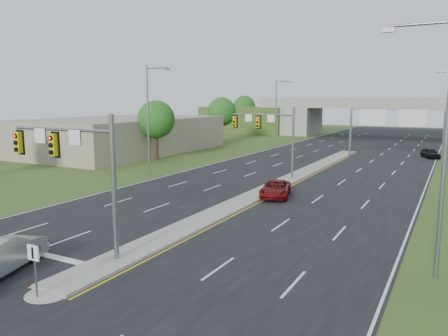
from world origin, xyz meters
name	(u,v)px	position (x,y,z in m)	size (l,w,h in m)	color
ground	(117,262)	(0.00, 0.00, 0.00)	(240.00, 240.00, 0.00)	#364E1C
road	(320,165)	(0.00, 35.00, 0.01)	(24.00, 160.00, 0.02)	black
median	(285,181)	(0.00, 23.00, 0.10)	(2.00, 54.00, 0.16)	gray
median_nose	(48,292)	(0.00, -4.00, 0.10)	(2.00, 2.00, 0.16)	gray
lane_markings	(299,172)	(-0.60, 28.91, 0.02)	(23.72, 160.00, 0.01)	gold
signal_mast_near	(76,161)	(-2.26, -0.07, 4.73)	(6.62, 0.60, 7.00)	slate
signal_mast_far	(271,130)	(-2.26, 24.93, 4.73)	(6.62, 0.60, 7.00)	slate
keep_right_sign	(34,262)	(0.00, -4.53, 1.52)	(0.60, 0.13, 2.20)	slate
sign_gantry	(394,119)	(6.68, 44.92, 5.24)	(11.58, 0.44, 6.67)	slate
overpass	(381,120)	(0.00, 80.00, 3.55)	(80.00, 14.00, 8.10)	gray
lightpole_l_mid	(150,115)	(-13.30, 20.00, 6.10)	(2.85, 0.25, 11.00)	slate
lightpole_l_far	(277,109)	(-13.30, 55.00, 6.10)	(2.85, 0.25, 11.00)	slate
lightpole_r_near	(441,137)	(13.30, 5.00, 6.10)	(2.85, 0.25, 11.00)	slate
tree_l_near	(156,120)	(-20.00, 30.00, 5.18)	(4.80, 4.80, 7.60)	#382316
tree_l_mid	(222,112)	(-24.00, 55.00, 5.51)	(5.20, 5.20, 8.12)	#382316
tree_back_a	(244,107)	(-38.00, 94.00, 5.84)	(6.00, 6.00, 8.85)	#382316
tree_back_b	(293,108)	(-24.00, 94.00, 5.51)	(5.60, 5.60, 8.32)	#382316
commercial_building	(123,135)	(-30.00, 35.00, 2.50)	(18.00, 30.00, 5.00)	gray
car_far_a	(275,189)	(1.50, 16.72, 0.67)	(2.15, 4.66, 1.30)	#62090C
car_far_c	(430,153)	(11.00, 48.45, 0.68)	(1.55, 3.85, 1.31)	black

